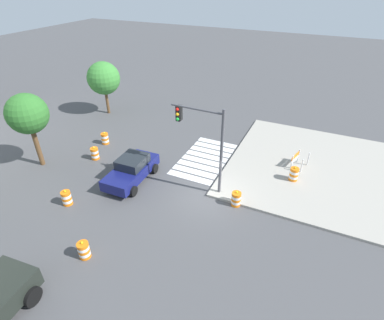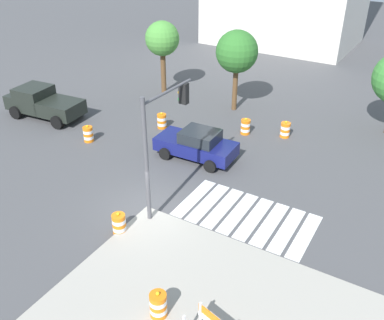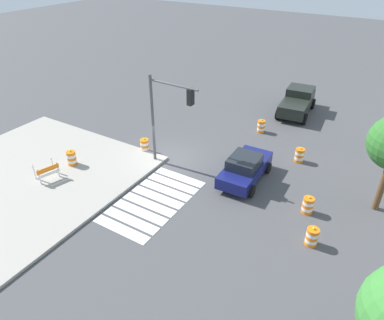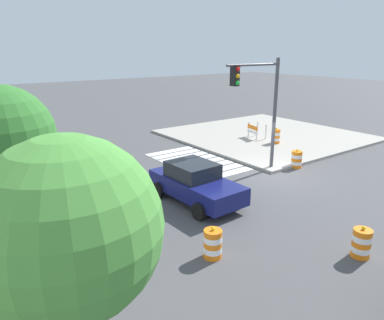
{
  "view_description": "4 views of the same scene",
  "coord_description": "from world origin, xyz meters",
  "px_view_note": "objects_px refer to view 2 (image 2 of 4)",
  "views": [
    {
      "loc": [
        -13.58,
        -5.3,
        11.9
      ],
      "look_at": [
        0.97,
        1.43,
        1.72
      ],
      "focal_mm": 28.26,
      "sensor_mm": 36.0,
      "label": 1
    },
    {
      "loc": [
        9.51,
        -12.03,
        11.36
      ],
      "look_at": [
        0.49,
        3.11,
        1.12
      ],
      "focal_mm": 39.58,
      "sensor_mm": 36.0,
      "label": 2
    },
    {
      "loc": [
        15.89,
        11.53,
        11.92
      ],
      "look_at": [
        0.96,
        2.38,
        1.19
      ],
      "focal_mm": 33.28,
      "sensor_mm": 36.0,
      "label": 3
    },
    {
      "loc": [
        -11.62,
        13.52,
        6.07
      ],
      "look_at": [
        2.4,
        3.22,
        0.75
      ],
      "focal_mm": 34.22,
      "sensor_mm": 36.0,
      "label": 4
    }
  ],
  "objects_px": {
    "traffic_light_pole": "(162,129)",
    "sports_car": "(197,144)",
    "traffic_barrel_near_corner": "(162,121)",
    "traffic_barrel_crosswalk_end": "(119,224)",
    "traffic_barrel_on_sidewalk": "(158,305)",
    "street_tree_streetside_near": "(237,52)",
    "traffic_barrel_median_near": "(88,134)",
    "street_tree_streetside_mid": "(162,40)",
    "pickup_truck": "(42,102)",
    "traffic_barrel_far_curb": "(285,130)",
    "traffic_barrel_median_far": "(245,127)"
  },
  "relations": [
    {
      "from": "traffic_barrel_near_corner",
      "to": "traffic_light_pole",
      "type": "relative_size",
      "value": 0.19
    },
    {
      "from": "pickup_truck",
      "to": "traffic_barrel_median_near",
      "type": "bearing_deg",
      "value": -12.91
    },
    {
      "from": "traffic_barrel_median_near",
      "to": "street_tree_streetside_near",
      "type": "distance_m",
      "value": 10.52
    },
    {
      "from": "traffic_barrel_near_corner",
      "to": "traffic_barrel_median_far",
      "type": "bearing_deg",
      "value": 21.69
    },
    {
      "from": "traffic_barrel_median_near",
      "to": "traffic_barrel_far_curb",
      "type": "relative_size",
      "value": 1.0
    },
    {
      "from": "traffic_barrel_on_sidewalk",
      "to": "street_tree_streetside_near",
      "type": "distance_m",
      "value": 17.81
    },
    {
      "from": "sports_car",
      "to": "traffic_barrel_median_far",
      "type": "height_order",
      "value": "sports_car"
    },
    {
      "from": "traffic_barrel_on_sidewalk",
      "to": "traffic_barrel_near_corner",
      "type": "bearing_deg",
      "value": 123.89
    },
    {
      "from": "traffic_barrel_on_sidewalk",
      "to": "traffic_barrel_median_far",
      "type": "bearing_deg",
      "value": 103.16
    },
    {
      "from": "traffic_barrel_median_far",
      "to": "traffic_barrel_on_sidewalk",
      "type": "distance_m",
      "value": 14.06
    },
    {
      "from": "traffic_barrel_near_corner",
      "to": "traffic_barrel_median_near",
      "type": "height_order",
      "value": "same"
    },
    {
      "from": "traffic_light_pole",
      "to": "sports_car",
      "type": "bearing_deg",
      "value": 102.76
    },
    {
      "from": "pickup_truck",
      "to": "traffic_barrel_near_corner",
      "type": "xyz_separation_m",
      "value": [
        7.53,
        2.52,
        -0.52
      ]
    },
    {
      "from": "sports_car",
      "to": "traffic_barrel_on_sidewalk",
      "type": "xyz_separation_m",
      "value": [
        4.23,
        -9.7,
        -0.21
      ]
    },
    {
      "from": "sports_car",
      "to": "street_tree_streetside_near",
      "type": "height_order",
      "value": "street_tree_streetside_near"
    },
    {
      "from": "traffic_barrel_near_corner",
      "to": "street_tree_streetside_near",
      "type": "xyz_separation_m",
      "value": [
        2.55,
        4.85,
        3.42
      ]
    },
    {
      "from": "traffic_barrel_near_corner",
      "to": "traffic_barrel_crosswalk_end",
      "type": "relative_size",
      "value": 1.0
    },
    {
      "from": "pickup_truck",
      "to": "street_tree_streetside_near",
      "type": "distance_m",
      "value": 12.82
    },
    {
      "from": "traffic_barrel_near_corner",
      "to": "traffic_barrel_on_sidewalk",
      "type": "height_order",
      "value": "traffic_barrel_on_sidewalk"
    },
    {
      "from": "pickup_truck",
      "to": "traffic_barrel_crosswalk_end",
      "type": "bearing_deg",
      "value": -29.54
    },
    {
      "from": "traffic_barrel_crosswalk_end",
      "to": "street_tree_streetside_mid",
      "type": "distance_m",
      "value": 16.39
    },
    {
      "from": "street_tree_streetside_mid",
      "to": "sports_car",
      "type": "bearing_deg",
      "value": -45.86
    },
    {
      "from": "traffic_barrel_crosswalk_end",
      "to": "traffic_barrel_far_curb",
      "type": "height_order",
      "value": "same"
    },
    {
      "from": "traffic_barrel_median_near",
      "to": "street_tree_streetside_near",
      "type": "height_order",
      "value": "street_tree_streetside_near"
    },
    {
      "from": "traffic_light_pole",
      "to": "traffic_barrel_crosswalk_end",
      "type": "bearing_deg",
      "value": -104.35
    },
    {
      "from": "street_tree_streetside_near",
      "to": "traffic_barrel_median_near",
      "type": "bearing_deg",
      "value": -121.37
    },
    {
      "from": "street_tree_streetside_near",
      "to": "pickup_truck",
      "type": "bearing_deg",
      "value": -143.84
    },
    {
      "from": "sports_car",
      "to": "traffic_barrel_near_corner",
      "type": "height_order",
      "value": "sports_car"
    },
    {
      "from": "pickup_truck",
      "to": "traffic_barrel_far_curb",
      "type": "height_order",
      "value": "pickup_truck"
    },
    {
      "from": "traffic_barrel_far_curb",
      "to": "traffic_barrel_median_far",
      "type": "bearing_deg",
      "value": -159.63
    },
    {
      "from": "traffic_barrel_on_sidewalk",
      "to": "traffic_light_pole",
      "type": "relative_size",
      "value": 0.19
    },
    {
      "from": "traffic_barrel_median_near",
      "to": "traffic_barrel_far_curb",
      "type": "height_order",
      "value": "same"
    },
    {
      "from": "pickup_truck",
      "to": "traffic_barrel_near_corner",
      "type": "height_order",
      "value": "pickup_truck"
    },
    {
      "from": "traffic_barrel_near_corner",
      "to": "traffic_light_pole",
      "type": "bearing_deg",
      "value": -54.73
    },
    {
      "from": "sports_car",
      "to": "traffic_barrel_near_corner",
      "type": "xyz_separation_m",
      "value": [
        -3.7,
        2.11,
        -0.36
      ]
    },
    {
      "from": "traffic_barrel_crosswalk_end",
      "to": "pickup_truck",
      "type": "bearing_deg",
      "value": 150.46
    },
    {
      "from": "traffic_barrel_median_near",
      "to": "traffic_barrel_crosswalk_end",
      "type": "bearing_deg",
      "value": -39.07
    },
    {
      "from": "pickup_truck",
      "to": "traffic_barrel_median_near",
      "type": "height_order",
      "value": "pickup_truck"
    },
    {
      "from": "traffic_barrel_median_near",
      "to": "pickup_truck",
      "type": "bearing_deg",
      "value": 167.09
    },
    {
      "from": "street_tree_streetside_near",
      "to": "street_tree_streetside_mid",
      "type": "bearing_deg",
      "value": 177.62
    },
    {
      "from": "traffic_barrel_far_curb",
      "to": "traffic_light_pole",
      "type": "height_order",
      "value": "traffic_light_pole"
    },
    {
      "from": "traffic_barrel_median_near",
      "to": "street_tree_streetside_mid",
      "type": "height_order",
      "value": "street_tree_streetside_mid"
    },
    {
      "from": "pickup_truck",
      "to": "traffic_barrel_crosswalk_end",
      "type": "relative_size",
      "value": 5.19
    },
    {
      "from": "sports_car",
      "to": "street_tree_streetside_mid",
      "type": "distance_m",
      "value": 10.49
    },
    {
      "from": "sports_car",
      "to": "traffic_barrel_median_far",
      "type": "relative_size",
      "value": 4.27
    },
    {
      "from": "traffic_barrel_median_near",
      "to": "street_tree_streetside_mid",
      "type": "relative_size",
      "value": 0.2
    },
    {
      "from": "traffic_barrel_on_sidewalk",
      "to": "street_tree_streetside_mid",
      "type": "relative_size",
      "value": 0.2
    },
    {
      "from": "traffic_barrel_near_corner",
      "to": "traffic_barrel_crosswalk_end",
      "type": "height_order",
      "value": "same"
    },
    {
      "from": "traffic_barrel_median_near",
      "to": "traffic_light_pole",
      "type": "height_order",
      "value": "traffic_light_pole"
    },
    {
      "from": "traffic_barrel_median_far",
      "to": "street_tree_streetside_mid",
      "type": "relative_size",
      "value": 0.2
    }
  ]
}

